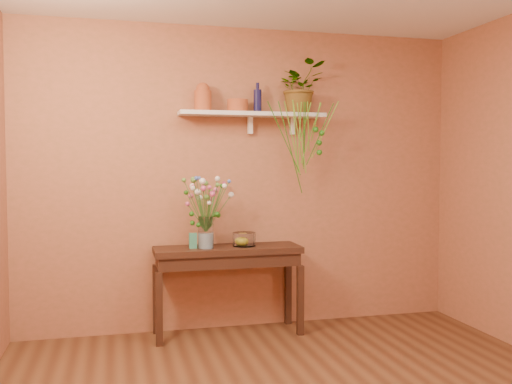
{
  "coord_description": "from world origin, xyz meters",
  "views": [
    {
      "loc": [
        -1.14,
        -2.95,
        1.49
      ],
      "look_at": [
        0.0,
        1.55,
        1.25
      ],
      "focal_mm": 39.35,
      "sensor_mm": 36.0,
      "label": 1
    }
  ],
  "objects_px": {
    "terracotta_jug": "(203,98)",
    "spider_plant": "(300,88)",
    "glass_bowl": "(244,240)",
    "sideboard": "(228,259)",
    "blue_bottle": "(258,100)",
    "bouquet": "(205,196)",
    "glass_vase": "(206,235)"
  },
  "relations": [
    {
      "from": "terracotta_jug",
      "to": "glass_vase",
      "type": "distance_m",
      "value": 1.18
    },
    {
      "from": "spider_plant",
      "to": "glass_bowl",
      "type": "relative_size",
      "value": 2.36
    },
    {
      "from": "blue_bottle",
      "to": "bouquet",
      "type": "xyz_separation_m",
      "value": [
        -0.49,
        -0.15,
        -0.83
      ]
    },
    {
      "from": "sideboard",
      "to": "bouquet",
      "type": "distance_m",
      "value": 0.59
    },
    {
      "from": "sideboard",
      "to": "spider_plant",
      "type": "distance_m",
      "value": 1.67
    },
    {
      "from": "bouquet",
      "to": "glass_bowl",
      "type": "height_order",
      "value": "bouquet"
    },
    {
      "from": "terracotta_jug",
      "to": "spider_plant",
      "type": "distance_m",
      "value": 0.89
    },
    {
      "from": "sideboard",
      "to": "glass_vase",
      "type": "height_order",
      "value": "glass_vase"
    },
    {
      "from": "spider_plant",
      "to": "bouquet",
      "type": "distance_m",
      "value": 1.32
    },
    {
      "from": "sideboard",
      "to": "glass_bowl",
      "type": "relative_size",
      "value": 6.39
    },
    {
      "from": "sideboard",
      "to": "glass_vase",
      "type": "bearing_deg",
      "value": -167.4
    },
    {
      "from": "glass_bowl",
      "to": "spider_plant",
      "type": "bearing_deg",
      "value": 11.46
    },
    {
      "from": "spider_plant",
      "to": "glass_bowl",
      "type": "distance_m",
      "value": 1.46
    },
    {
      "from": "blue_bottle",
      "to": "bouquet",
      "type": "bearing_deg",
      "value": -162.94
    },
    {
      "from": "blue_bottle",
      "to": "terracotta_jug",
      "type": "bearing_deg",
      "value": -177.38
    },
    {
      "from": "terracotta_jug",
      "to": "sideboard",
      "type": "bearing_deg",
      "value": -24.92
    },
    {
      "from": "blue_bottle",
      "to": "glass_bowl",
      "type": "height_order",
      "value": "blue_bottle"
    },
    {
      "from": "terracotta_jug",
      "to": "bouquet",
      "type": "relative_size",
      "value": 0.5
    },
    {
      "from": "terracotta_jug",
      "to": "blue_bottle",
      "type": "height_order",
      "value": "blue_bottle"
    },
    {
      "from": "blue_bottle",
      "to": "glass_vase",
      "type": "xyz_separation_m",
      "value": [
        -0.49,
        -0.16,
        -1.16
      ]
    },
    {
      "from": "terracotta_jug",
      "to": "glass_bowl",
      "type": "bearing_deg",
      "value": -14.88
    },
    {
      "from": "spider_plant",
      "to": "bouquet",
      "type": "xyz_separation_m",
      "value": [
        -0.89,
        -0.15,
        -0.96
      ]
    },
    {
      "from": "terracotta_jug",
      "to": "glass_vase",
      "type": "xyz_separation_m",
      "value": [
        -0.0,
        -0.13,
        -1.17
      ]
    },
    {
      "from": "glass_vase",
      "to": "bouquet",
      "type": "xyz_separation_m",
      "value": [
        -0.0,
        0.01,
        0.33
      ]
    },
    {
      "from": "sideboard",
      "to": "spider_plant",
      "type": "xyz_separation_m",
      "value": [
        0.69,
        0.11,
        1.52
      ]
    },
    {
      "from": "glass_bowl",
      "to": "blue_bottle",
      "type": "bearing_deg",
      "value": 37.09
    },
    {
      "from": "glass_vase",
      "to": "blue_bottle",
      "type": "bearing_deg",
      "value": 17.7
    },
    {
      "from": "spider_plant",
      "to": "glass_bowl",
      "type": "xyz_separation_m",
      "value": [
        -0.54,
        -0.11,
        -1.35
      ]
    },
    {
      "from": "spider_plant",
      "to": "glass_vase",
      "type": "relative_size",
      "value": 1.72
    },
    {
      "from": "terracotta_jug",
      "to": "bouquet",
      "type": "xyz_separation_m",
      "value": [
        -0.0,
        -0.13,
        -0.84
      ]
    },
    {
      "from": "blue_bottle",
      "to": "bouquet",
      "type": "height_order",
      "value": "blue_bottle"
    },
    {
      "from": "bouquet",
      "to": "spider_plant",
      "type": "bearing_deg",
      "value": 9.49
    }
  ]
}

